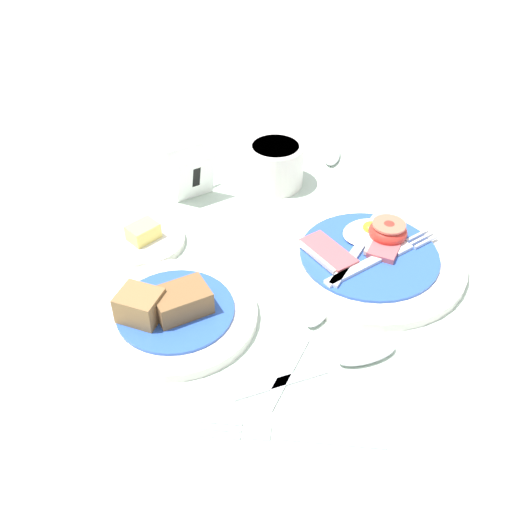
{
  "coord_description": "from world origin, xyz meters",
  "views": [
    {
      "loc": [
        -0.36,
        -0.41,
        0.51
      ],
      "look_at": [
        -0.04,
        0.09,
        0.02
      ],
      "focal_mm": 42.0,
      "sensor_mm": 36.0,
      "label": 1
    }
  ],
  "objects": [
    {
      "name": "number_card",
      "position": [
        -0.03,
        0.28,
        0.04
      ],
      "size": [
        0.06,
        0.05,
        0.07
      ],
      "rotation": [
        0.0,
        0.0,
        -0.04
      ],
      "color": "white",
      "rests_on": "ground_plane"
    },
    {
      "name": "teaspoon_stray",
      "position": [
        -0.04,
        -0.03,
        0.01
      ],
      "size": [
        0.17,
        0.12,
        0.01
      ],
      "rotation": [
        0.0,
        0.0,
        0.56
      ],
      "color": "silver",
      "rests_on": "ground_plane"
    },
    {
      "name": "teaspoon_near_cup",
      "position": [
        -0.05,
        -0.1,
        0.01
      ],
      "size": [
        0.19,
        0.06,
        0.01
      ],
      "rotation": [
        0.0,
        0.0,
        6.06
      ],
      "color": "silver",
      "rests_on": "ground_plane"
    },
    {
      "name": "breakfast_plate",
      "position": [
        0.09,
        0.02,
        0.01
      ],
      "size": [
        0.25,
        0.25,
        0.04
      ],
      "color": "silver",
      "rests_on": "ground_plane"
    },
    {
      "name": "bread_plate",
      "position": [
        -0.17,
        0.06,
        0.01
      ],
      "size": [
        0.19,
        0.19,
        0.05
      ],
      "color": "silver",
      "rests_on": "ground_plane"
    },
    {
      "name": "teaspoon_by_saucer",
      "position": [
        0.2,
        0.24,
        0.01
      ],
      "size": [
        0.15,
        0.15,
        0.01
      ],
      "rotation": [
        0.0,
        0.0,
        0.81
      ],
      "color": "silver",
      "rests_on": "ground_plane"
    },
    {
      "name": "fork_on_cloth",
      "position": [
        -0.15,
        -0.15,
        0.0
      ],
      "size": [
        0.15,
        0.13,
        0.01
      ],
      "rotation": [
        0.0,
        0.0,
        2.46
      ],
      "color": "silver",
      "rests_on": "ground_plane"
    },
    {
      "name": "butter_dish",
      "position": [
        -0.14,
        0.22,
        0.01
      ],
      "size": [
        0.11,
        0.11,
        0.03
      ],
      "color": "silver",
      "rests_on": "ground_plane"
    },
    {
      "name": "ground_plane",
      "position": [
        0.0,
        0.0,
        0.0
      ],
      "size": [
        3.0,
        3.0,
        0.0
      ],
      "primitive_type": "plane",
      "color": "#B7CCB7"
    },
    {
      "name": "sugar_cup",
      "position": [
        0.1,
        0.25,
        0.04
      ],
      "size": [
        0.09,
        0.09,
        0.07
      ],
      "color": "white",
      "rests_on": "ground_plane"
    }
  ]
}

